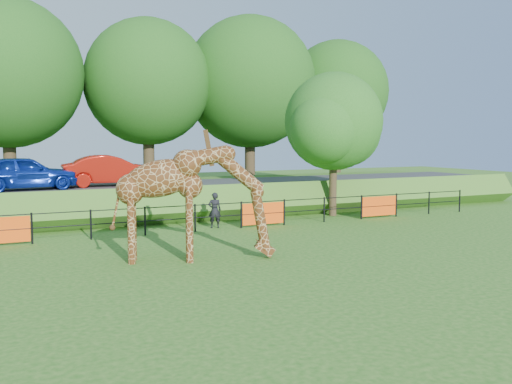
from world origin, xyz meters
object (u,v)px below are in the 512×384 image
at_px(car_blue, 24,173).
at_px(visitor, 215,210).
at_px(car_red, 111,171).
at_px(giraffe, 194,203).
at_px(tree_east, 335,125).

relative_size(car_blue, visitor, 3.01).
bearing_deg(car_red, car_blue, 101.15).
relative_size(giraffe, car_blue, 1.10).
height_order(car_blue, car_red, car_blue).
distance_m(car_red, visitor, 6.56).
bearing_deg(tree_east, car_red, 154.55).
bearing_deg(car_red, giraffe, -176.29).
relative_size(giraffe, visitor, 3.32).
distance_m(visitor, tree_east, 7.53).
xyz_separation_m(car_red, visitor, (3.03, -5.64, -1.42)).
xyz_separation_m(visitor, tree_east, (6.55, 1.09, 3.55)).
height_order(car_blue, visitor, car_blue).
bearing_deg(giraffe, car_red, 109.18).
distance_m(giraffe, visitor, 6.30).
height_order(giraffe, car_blue, giraffe).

